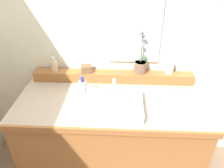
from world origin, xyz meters
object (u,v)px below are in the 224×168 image
at_px(tumbler_cup, 170,68).
at_px(lotion_bottle, 83,89).
at_px(soap_dispenser, 55,66).
at_px(trinket_box, 86,69).
at_px(potted_plant, 141,65).
at_px(soap_bar, 99,92).
at_px(sink_basin, 113,106).

distance_m(tumbler_cup, lotion_bottle, 0.74).
height_order(soap_dispenser, trinket_box, soap_dispenser).
distance_m(potted_plant, soap_dispenser, 0.72).
bearing_deg(potted_plant, soap_dispenser, -178.69).
height_order(tumbler_cup, trinket_box, tumbler_cup).
bearing_deg(soap_bar, trinket_box, 114.16).
bearing_deg(lotion_bottle, tumbler_cup, 21.03).
height_order(potted_plant, trinket_box, potted_plant).
height_order(sink_basin, lotion_bottle, sink_basin).
xyz_separation_m(soap_bar, soap_dispenser, (-0.40, 0.30, 0.05)).
bearing_deg(soap_bar, potted_plant, 45.08).
relative_size(soap_bar, soap_dispenser, 0.54).
height_order(soap_dispenser, lotion_bottle, soap_dispenser).
relative_size(sink_basin, soap_dispenser, 3.12).
xyz_separation_m(soap_bar, trinket_box, (-0.13, 0.30, 0.03)).
relative_size(sink_basin, soap_bar, 5.77).
xyz_separation_m(tumbler_cup, lotion_bottle, (-0.69, -0.26, -0.06)).
height_order(sink_basin, potted_plant, potted_plant).
bearing_deg(sink_basin, soap_dispenser, 142.07).
bearing_deg(trinket_box, tumbler_cup, -6.82).
bearing_deg(sink_basin, tumbler_cup, 42.79).
height_order(potted_plant, soap_dispenser, potted_plant).
bearing_deg(lotion_bottle, trinket_box, 91.65).
height_order(soap_bar, trinket_box, trinket_box).
height_order(sink_basin, tumbler_cup, sink_basin).
relative_size(soap_bar, tumbler_cup, 0.72).
relative_size(soap_dispenser, trinket_box, 1.51).
relative_size(potted_plant, tumbler_cup, 3.77).
distance_m(soap_dispenser, trinket_box, 0.27).
bearing_deg(lotion_bottle, potted_plant, 30.78).
bearing_deg(soap_bar, sink_basin, -41.16).
distance_m(potted_plant, lotion_bottle, 0.52).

